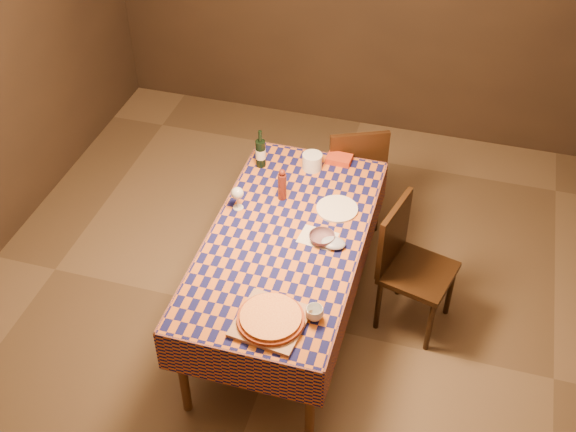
# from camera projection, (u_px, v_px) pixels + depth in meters

# --- Properties ---
(room) EXTENTS (5.00, 5.10, 2.70)m
(room) POSITION_uv_depth(u_px,v_px,m) (286.00, 161.00, 4.02)
(room) COLOR brown
(room) RESTS_ON ground
(dining_table) EXTENTS (0.94, 1.84, 0.77)m
(dining_table) POSITION_uv_depth(u_px,v_px,m) (286.00, 246.00, 4.45)
(dining_table) COLOR brown
(dining_table) RESTS_ON ground
(cutting_board) EXTENTS (0.40, 0.40, 0.02)m
(cutting_board) POSITION_uv_depth(u_px,v_px,m) (271.00, 322.00, 3.88)
(cutting_board) COLOR #A0704B
(cutting_board) RESTS_ON dining_table
(pizza) EXTENTS (0.42, 0.42, 0.04)m
(pizza) POSITION_uv_depth(u_px,v_px,m) (271.00, 318.00, 3.86)
(pizza) COLOR #953918
(pizza) RESTS_ON cutting_board
(pepper_mill) EXTENTS (0.07, 0.07, 0.23)m
(pepper_mill) POSITION_uv_depth(u_px,v_px,m) (282.00, 185.00, 4.61)
(pepper_mill) COLOR #521C13
(pepper_mill) RESTS_ON dining_table
(bowl) EXTENTS (0.20, 0.20, 0.05)m
(bowl) POSITION_uv_depth(u_px,v_px,m) (322.00, 238.00, 4.36)
(bowl) COLOR #634653
(bowl) RESTS_ON dining_table
(wine_glass) EXTENTS (0.08, 0.08, 0.16)m
(wine_glass) POSITION_uv_depth(u_px,v_px,m) (237.00, 194.00, 4.53)
(wine_glass) COLOR silver
(wine_glass) RESTS_ON dining_table
(wine_bottle) EXTENTS (0.08, 0.08, 0.28)m
(wine_bottle) POSITION_uv_depth(u_px,v_px,m) (261.00, 153.00, 4.88)
(wine_bottle) COLOR black
(wine_bottle) RESTS_ON dining_table
(deli_tub) EXTENTS (0.15, 0.15, 0.11)m
(deli_tub) POSITION_uv_depth(u_px,v_px,m) (312.00, 161.00, 4.89)
(deli_tub) COLOR white
(deli_tub) RESTS_ON dining_table
(takeout_container) EXTENTS (0.18, 0.13, 0.04)m
(takeout_container) POSITION_uv_depth(u_px,v_px,m) (339.00, 159.00, 4.96)
(takeout_container) COLOR #B43717
(takeout_container) RESTS_ON dining_table
(white_plate) EXTENTS (0.33, 0.33, 0.02)m
(white_plate) POSITION_uv_depth(u_px,v_px,m) (337.00, 209.00, 4.59)
(white_plate) COLOR white
(white_plate) RESTS_ON dining_table
(tumbler) EXTENTS (0.10, 0.10, 0.08)m
(tumbler) POSITION_uv_depth(u_px,v_px,m) (315.00, 313.00, 3.89)
(tumbler) COLOR white
(tumbler) RESTS_ON dining_table
(flour_patch) EXTENTS (0.24, 0.19, 0.00)m
(flour_patch) POSITION_uv_depth(u_px,v_px,m) (318.00, 238.00, 4.39)
(flour_patch) COLOR silver
(flour_patch) RESTS_ON dining_table
(flour_bag) EXTENTS (0.15, 0.12, 0.04)m
(flour_bag) POSITION_uv_depth(u_px,v_px,m) (333.00, 243.00, 4.33)
(flour_bag) COLOR #96A4C0
(flour_bag) RESTS_ON dining_table
(chair_far) EXTENTS (0.56, 0.56, 0.93)m
(chair_far) POSITION_uv_depth(u_px,v_px,m) (353.00, 171.00, 5.30)
(chair_far) COLOR black
(chair_far) RESTS_ON ground
(chair_right) EXTENTS (0.52, 0.51, 0.93)m
(chair_right) POSITION_uv_depth(u_px,v_px,m) (408.00, 260.00, 4.60)
(chair_right) COLOR black
(chair_right) RESTS_ON ground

